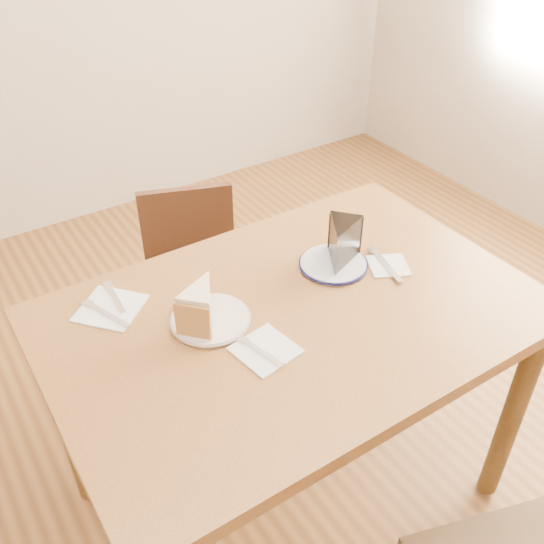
{
  "coord_description": "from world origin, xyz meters",
  "views": [
    {
      "loc": [
        -0.67,
        -0.93,
        1.72
      ],
      "look_at": [
        0.0,
        0.11,
        0.8
      ],
      "focal_mm": 40.0,
      "sensor_mm": 36.0,
      "label": 1
    }
  ],
  "objects_px": {
    "table": "(293,340)",
    "carrot_cake": "(202,304)",
    "chair_far": "(196,290)",
    "plate_navy": "(333,264)",
    "chocolate_cake": "(341,246)",
    "plate_cream": "(211,319)"
  },
  "relations": [
    {
      "from": "table",
      "to": "chocolate_cake",
      "type": "bearing_deg",
      "value": 22.55
    },
    {
      "from": "chair_far",
      "to": "plate_navy",
      "type": "bearing_deg",
      "value": 130.79
    },
    {
      "from": "carrot_cake",
      "to": "chocolate_cake",
      "type": "height_order",
      "value": "chocolate_cake"
    },
    {
      "from": "plate_cream",
      "to": "chocolate_cake",
      "type": "xyz_separation_m",
      "value": [
        0.4,
        0.01,
        0.06
      ]
    },
    {
      "from": "plate_navy",
      "to": "chocolate_cake",
      "type": "bearing_deg",
      "value": -34.47
    },
    {
      "from": "plate_cream",
      "to": "carrot_cake",
      "type": "distance_m",
      "value": 0.05
    },
    {
      "from": "chocolate_cake",
      "to": "plate_navy",
      "type": "bearing_deg",
      "value": 14.79
    },
    {
      "from": "table",
      "to": "carrot_cake",
      "type": "bearing_deg",
      "value": 158.24
    },
    {
      "from": "plate_cream",
      "to": "chocolate_cake",
      "type": "distance_m",
      "value": 0.41
    },
    {
      "from": "plate_navy",
      "to": "chocolate_cake",
      "type": "height_order",
      "value": "chocolate_cake"
    },
    {
      "from": "chair_far",
      "to": "plate_cream",
      "type": "distance_m",
      "value": 0.65
    },
    {
      "from": "plate_cream",
      "to": "plate_navy",
      "type": "relative_size",
      "value": 1.05
    },
    {
      "from": "plate_cream",
      "to": "plate_navy",
      "type": "distance_m",
      "value": 0.39
    },
    {
      "from": "plate_cream",
      "to": "plate_navy",
      "type": "xyz_separation_m",
      "value": [
        0.39,
        0.02,
        0.0
      ]
    },
    {
      "from": "chair_far",
      "to": "plate_cream",
      "type": "height_order",
      "value": "plate_cream"
    },
    {
      "from": "plate_navy",
      "to": "chair_far",
      "type": "bearing_deg",
      "value": 110.83
    },
    {
      "from": "chair_far",
      "to": "chocolate_cake",
      "type": "height_order",
      "value": "chocolate_cake"
    },
    {
      "from": "table",
      "to": "plate_cream",
      "type": "distance_m",
      "value": 0.23
    },
    {
      "from": "chair_far",
      "to": "carrot_cake",
      "type": "distance_m",
      "value": 0.67
    },
    {
      "from": "plate_cream",
      "to": "plate_navy",
      "type": "height_order",
      "value": "same"
    },
    {
      "from": "chair_far",
      "to": "plate_navy",
      "type": "distance_m",
      "value": 0.63
    },
    {
      "from": "carrot_cake",
      "to": "plate_navy",
      "type": "bearing_deg",
      "value": 49.09
    }
  ]
}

